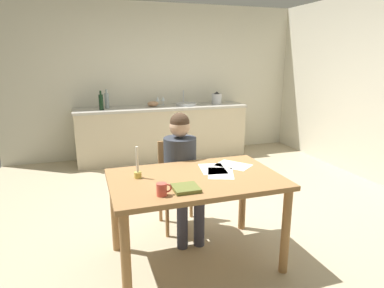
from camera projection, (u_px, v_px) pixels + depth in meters
The scene contains 19 objects.
ground_plane at pixel (209, 212), 3.84m from camera, with size 5.20×5.20×0.04m, color tan.
wall_back at pixel (157, 81), 5.90m from camera, with size 5.20×0.12×2.60m, color beige.
kitchen_counter at pixel (163, 132), 5.78m from camera, with size 2.89×0.64×0.90m.
dining_table at pixel (196, 189), 2.74m from camera, with size 1.38×0.88×0.76m.
chair_at_table at pixel (178, 179), 3.42m from camera, with size 0.41×0.41×0.88m.
person_seated at pixel (182, 166), 3.24m from camera, with size 0.33×0.60×1.19m.
coffee_mug at pixel (162, 189), 2.34m from camera, with size 0.11×0.07×0.09m.
candlestick at pixel (138, 169), 2.67m from camera, with size 0.06×0.06×0.26m.
book_magazine at pixel (186, 188), 2.44m from camera, with size 0.19×0.19×0.03m, color olive.
paper_letter at pixel (221, 173), 2.80m from camera, with size 0.21×0.30×0.00m, color white.
paper_bill at pixel (213, 169), 2.91m from camera, with size 0.21×0.30×0.00m, color white.
paper_envelope at pixel (233, 165), 3.01m from camera, with size 0.21×0.30×0.00m, color white.
sink_unit at pixel (186, 104), 5.80m from camera, with size 0.36×0.36×0.24m.
bottle_oil at pixel (101, 102), 5.26m from camera, with size 0.07×0.07×0.30m.
bottle_vinegar at pixel (107, 100), 5.42m from camera, with size 0.07×0.07×0.30m.
mixing_bowl at pixel (153, 104), 5.67m from camera, with size 0.19×0.19×0.08m, color tan.
stovetop_kettle at pixel (217, 98), 5.95m from camera, with size 0.18×0.18×0.22m.
wine_glass_near_sink at pixel (163, 99), 5.80m from camera, with size 0.07×0.07×0.15m.
wine_glass_by_kettle at pixel (158, 99), 5.77m from camera, with size 0.07×0.07×0.15m.
Camera 1 is at (-1.28, -3.29, 1.70)m, focal length 31.31 mm.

